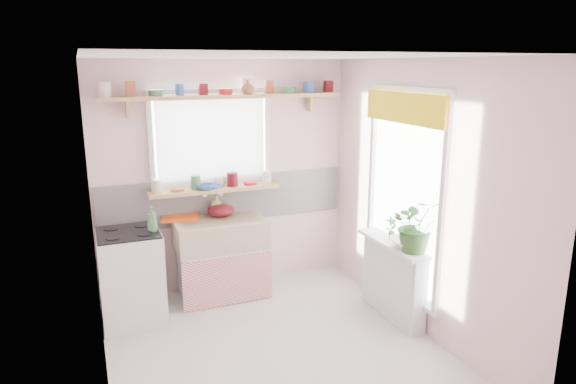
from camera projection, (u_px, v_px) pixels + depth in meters
name	position (u px, v px, depth m)	size (l,w,h in m)	color
room	(307.00, 174.00, 5.17)	(3.20, 3.20, 3.20)	beige
sink_unit	(221.00, 257.00, 5.50)	(0.95, 0.65, 1.11)	white
cooker	(131.00, 277.00, 4.92)	(0.58, 0.58, 0.93)	white
radiator_ledge	(393.00, 278.00, 5.05)	(0.22, 0.95, 0.78)	white
windowsill	(215.00, 189.00, 5.49)	(1.40, 0.22, 0.04)	tan
pine_shelf	(226.00, 96.00, 5.30)	(2.52, 0.24, 0.04)	tan
shelf_crockery	(226.00, 89.00, 5.28)	(2.47, 0.11, 0.12)	silver
sill_crockery	(213.00, 183.00, 5.47)	(1.35, 0.11, 0.12)	silver
dish_tray	(181.00, 217.00, 5.44)	(0.38, 0.28, 0.04)	#F35315
colander	(221.00, 210.00, 5.53)	(0.29, 0.29, 0.13)	#5A0F18
jade_plant	(417.00, 225.00, 4.65)	(0.46, 0.40, 0.51)	#305A24
fruit_bowl	(409.00, 243.00, 4.80)	(0.34, 0.34, 0.08)	silver
herb_pot	(391.00, 227.00, 5.05)	(0.11, 0.08, 0.21)	#29672A
soap_bottle_sink	(217.00, 205.00, 5.56)	(0.10, 0.10, 0.21)	#DEE264
sill_cup	(219.00, 181.00, 5.55)	(0.13, 0.13, 0.10)	beige
sill_bowl	(206.00, 187.00, 5.39)	(0.18, 0.18, 0.06)	#2F6498
shelf_vase	(248.00, 87.00, 5.30)	(0.14, 0.14, 0.15)	brown
cooker_bottle	(152.00, 219.00, 4.80)	(0.09, 0.09, 0.24)	#468C51
fruit	(409.00, 237.00, 4.79)	(0.20, 0.14, 0.10)	orange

